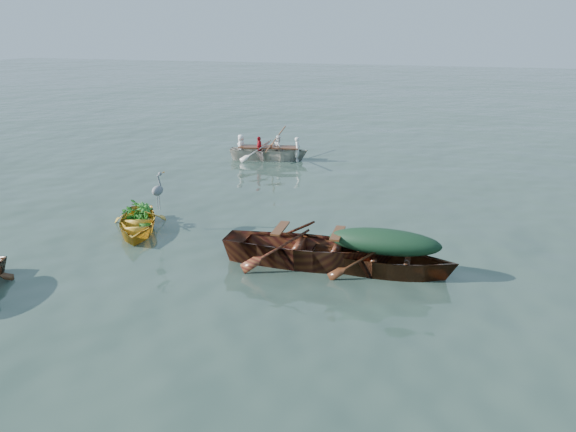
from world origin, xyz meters
name	(u,v)px	position (x,y,z in m)	size (l,w,h in m)	color
ground	(249,269)	(0.00, 0.00, 0.00)	(140.00, 140.00, 0.00)	#354B40
yellow_dinghy	(138,231)	(-3.49, 1.22, 0.00)	(1.32, 3.04, 0.81)	gold
green_tarp_boat	(383,273)	(2.66, 0.71, 0.00)	(1.28, 4.10, 0.94)	#4D2612
open_wooden_boat	(308,265)	(1.09, 0.64, 0.00)	(1.57, 5.04, 1.22)	brown
rowed_boat	(269,160)	(-3.27, 9.70, 0.00)	(1.24, 4.15, 0.98)	white
green_tarp_cover	(385,240)	(2.66, 0.71, 0.73)	(0.70, 2.26, 0.52)	#143219
thwart_benches	(308,237)	(1.09, 0.64, 0.63)	(0.94, 2.52, 0.04)	#532A13
heron	(158,196)	(-3.03, 1.52, 0.87)	(0.28, 0.40, 0.92)	gray
dinghy_weeds	(139,198)	(-3.73, 1.72, 0.71)	(0.70, 0.90, 0.60)	#1B681B
rowers	(269,137)	(-3.27, 9.70, 0.87)	(1.12, 2.90, 0.76)	silver
oars	(269,146)	(-3.27, 9.70, 0.52)	(2.60, 0.60, 0.06)	brown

